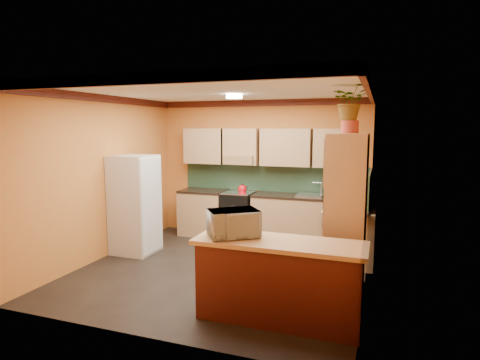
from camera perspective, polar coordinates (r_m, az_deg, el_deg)
name	(u,v)px	position (r m, az deg, el deg)	size (l,w,h in m)	color
room_shell	(228,133)	(6.17, -1.67, 6.71)	(4.24, 4.24, 2.72)	black
base_cabinets_back	(269,218)	(7.74, 4.13, -5.46)	(3.65, 0.60, 0.88)	tan
countertop_back	(269,195)	(7.65, 4.16, -2.10)	(3.65, 0.62, 0.04)	black
stove	(238,215)	(7.92, -0.25, -5.03)	(0.58, 0.58, 0.91)	black
kettle	(242,189)	(7.74, 0.32, -1.22)	(0.17, 0.17, 0.18)	red
sink	(310,195)	(7.48, 9.91, -2.14)	(0.48, 0.40, 0.03)	silver
base_cabinets_right	(348,238)	(6.63, 15.08, -7.92)	(0.60, 0.80, 0.88)	tan
countertop_right	(349,209)	(6.52, 15.22, -4.02)	(0.62, 0.80, 0.04)	black
fridge	(135,204)	(7.18, -14.75, -3.36)	(0.68, 0.66, 1.70)	silver
pantry	(346,214)	(5.41, 14.90, -4.75)	(0.48, 0.90, 2.10)	tan
fern_pot	(350,127)	(5.34, 15.35, 7.31)	(0.22, 0.22, 0.16)	#A83928
fern	(351,101)	(5.35, 15.48, 10.75)	(0.43, 0.38, 0.48)	tan
breakfast_bar	(279,283)	(4.66, 5.52, -14.40)	(1.80, 0.55, 0.88)	#541D13
bar_top	(279,243)	(4.50, 5.60, -8.90)	(1.90, 0.65, 0.05)	tan
microwave	(233,223)	(4.61, -0.95, -6.16)	(0.56, 0.38, 0.31)	silver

